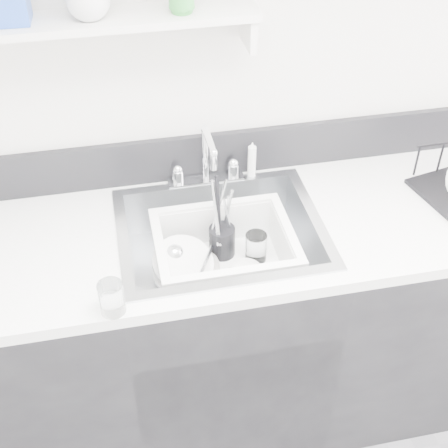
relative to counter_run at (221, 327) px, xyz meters
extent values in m
cube|color=silver|center=(0.00, 0.30, 0.84)|extent=(3.50, 0.02, 2.60)
cube|color=black|center=(0.00, 0.00, -0.02)|extent=(3.20, 0.62, 0.88)
cube|color=white|center=(0.00, 0.00, 0.44)|extent=(3.20, 0.62, 0.04)
cube|color=black|center=(0.00, 0.30, 0.54)|extent=(3.20, 0.02, 0.16)
cube|color=silver|center=(0.00, 0.25, 0.47)|extent=(0.26, 0.06, 0.02)
cylinder|color=silver|center=(-0.10, 0.25, 0.50)|extent=(0.04, 0.04, 0.05)
cylinder|color=silver|center=(0.10, 0.25, 0.50)|extent=(0.04, 0.04, 0.05)
cylinder|color=silver|center=(0.00, 0.25, 0.57)|extent=(0.02, 0.02, 0.20)
cylinder|color=silver|center=(0.00, 0.18, 0.68)|extent=(0.02, 0.15, 0.02)
cylinder|color=white|center=(0.16, 0.25, 0.53)|extent=(0.03, 0.03, 0.14)
cube|color=silver|center=(-0.35, 0.23, 1.06)|extent=(1.00, 0.16, 0.02)
cube|color=silver|center=(0.13, 0.23, 1.00)|extent=(0.02, 0.14, 0.10)
cylinder|color=white|center=(-0.12, -0.02, 0.31)|extent=(0.22, 0.22, 0.01)
cylinder|color=white|center=(-0.11, -0.02, 0.33)|extent=(0.21, 0.21, 0.01)
cylinder|color=white|center=(-0.13, -0.02, 0.36)|extent=(0.24, 0.23, 0.09)
cylinder|color=black|center=(0.01, 0.05, 0.36)|extent=(0.09, 0.09, 0.11)
cylinder|color=silver|center=(0.00, 0.06, 0.46)|extent=(0.01, 0.05, 0.21)
cylinder|color=silver|center=(0.03, 0.04, 0.45)|extent=(0.02, 0.04, 0.19)
cylinder|color=black|center=(0.00, 0.06, 0.48)|extent=(0.01, 0.06, 0.23)
cylinder|color=white|center=(0.12, 0.00, 0.36)|extent=(0.09, 0.09, 0.10)
cylinder|color=white|center=(-0.35, -0.28, 0.51)|extent=(0.07, 0.07, 0.10)
imported|color=white|center=(0.06, -0.07, 0.32)|extent=(0.12, 0.12, 0.03)
camera|label=1|loc=(-0.29, -1.46, 1.71)|focal=50.00mm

